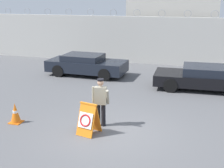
% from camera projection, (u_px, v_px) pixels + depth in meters
% --- Properties ---
extents(ground_plane, '(90.00, 90.00, 0.00)m').
position_uv_depth(ground_plane, '(113.00, 133.00, 10.32)').
color(ground_plane, '#5B5B5E').
extents(perimeter_wall, '(36.00, 0.30, 3.52)m').
position_uv_depth(perimeter_wall, '(161.00, 41.00, 20.19)').
color(perimeter_wall, beige).
rests_on(perimeter_wall, ground_plane).
extents(building_block, '(6.17, 5.72, 4.71)m').
position_uv_depth(building_block, '(174.00, 23.00, 23.60)').
color(building_block, beige).
rests_on(building_block, ground_plane).
extents(barricade_sign, '(0.73, 0.79, 1.05)m').
position_uv_depth(barricade_sign, '(88.00, 119.00, 10.10)').
color(barricade_sign, orange).
rests_on(barricade_sign, ground_plane).
extents(security_guard, '(0.64, 0.37, 1.69)m').
position_uv_depth(security_guard, '(101.00, 100.00, 10.62)').
color(security_guard, black).
rests_on(security_guard, ground_plane).
extents(traffic_cone_near, '(0.42, 0.42, 0.72)m').
position_uv_depth(traffic_cone_near, '(15.00, 113.00, 11.03)').
color(traffic_cone_near, orange).
rests_on(traffic_cone_near, ground_plane).
extents(parked_car_front_coupe, '(4.48, 2.08, 1.18)m').
position_uv_depth(parked_car_front_coupe, '(86.00, 64.00, 17.62)').
color(parked_car_front_coupe, black).
rests_on(parked_car_front_coupe, ground_plane).
extents(parked_car_rear_sedan, '(4.40, 2.15, 1.14)m').
position_uv_depth(parked_car_rear_sedan, '(201.00, 77.00, 14.98)').
color(parked_car_rear_sedan, black).
rests_on(parked_car_rear_sedan, ground_plane).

